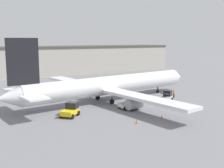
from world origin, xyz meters
TOP-DOWN VIEW (x-y plane):
  - ground_plane at (0.00, 0.00)m, footprint 400.00×400.00m
  - terminal_building at (5.11, 46.59)m, footprint 88.81×14.73m
  - airplane at (-1.10, -0.12)m, footprint 42.71×40.80m
  - ground_crew_worker at (12.30, -4.19)m, footprint 0.37×0.37m
  - baggage_tug at (-0.58, -6.85)m, footprint 3.48×2.01m
  - belt_loader_truck at (8.02, -6.63)m, footprint 3.51×3.01m
  - pushback_tug at (-11.35, -6.17)m, footprint 3.61×3.54m
  - safety_cone_near at (-0.20, -14.62)m, footprint 0.36×0.36m
  - safety_cone_far at (-4.90, -14.61)m, footprint 0.36×0.36m

SIDE VIEW (x-z plane):
  - ground_plane at x=0.00m, z-range 0.00..0.00m
  - safety_cone_near at x=-0.20m, z-range 0.00..0.55m
  - safety_cone_far at x=-4.90m, z-range 0.00..0.55m
  - ground_crew_worker at x=12.30m, z-range 0.06..1.75m
  - baggage_tug at x=-0.58m, z-range -0.05..1.89m
  - pushback_tug at x=-11.35m, z-range -0.07..2.03m
  - belt_loader_truck at x=8.02m, z-range -0.05..2.15m
  - airplane at x=-1.10m, z-range -2.92..9.09m
  - terminal_building at x=5.11m, z-range 0.01..9.52m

